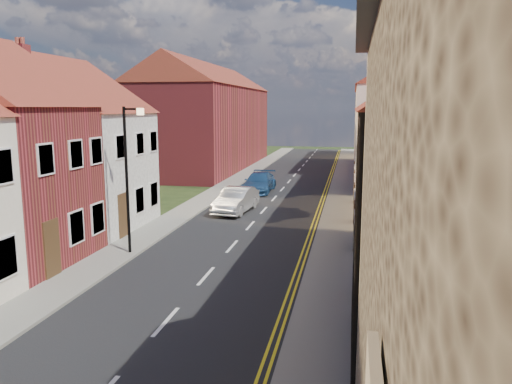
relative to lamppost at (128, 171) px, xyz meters
name	(u,v)px	position (x,y,z in m)	size (l,w,h in m)	color
road	(264,210)	(3.81, 10.00, -3.53)	(7.00, 90.00, 0.02)	black
pavement_left	(193,207)	(-0.59, 10.00, -3.48)	(1.80, 90.00, 0.12)	gray
pavement_right	(338,212)	(8.21, 10.00, -3.48)	(1.80, 90.00, 0.12)	gray
cottage_r_white_near	(487,159)	(13.11, -1.90, 0.94)	(8.30, 6.00, 9.00)	white
cottage_r_cream_mid	(454,146)	(13.11, 3.50, 0.94)	(8.30, 5.20, 9.00)	white
cottage_r_pink	(434,138)	(13.11, 8.90, 0.94)	(8.30, 6.00, 9.00)	#C4AB9B
cottage_r_white_far	(421,133)	(13.11, 14.30, 0.94)	(8.30, 5.20, 9.00)	white
cottage_r_cream_far	(411,130)	(13.11, 19.70, 0.94)	(8.30, 6.00, 9.00)	white
cottage_l_pink	(59,142)	(-5.49, 3.85, 0.83)	(8.30, 6.30, 8.80)	white
block_right_far	(395,115)	(13.11, 35.00, 1.76)	(8.30, 24.20, 10.50)	white
block_left_far	(208,115)	(-5.49, 30.00, 1.76)	(8.30, 24.20, 10.50)	maroon
lamppost	(128,171)	(0.00, 0.00, 0.00)	(0.88, 0.15, 6.00)	black
car_mid	(236,200)	(2.31, 9.20, -2.81)	(1.54, 4.42, 1.46)	#919398
car_far	(259,182)	(2.31, 16.47, -2.84)	(1.95, 4.81, 1.40)	navy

